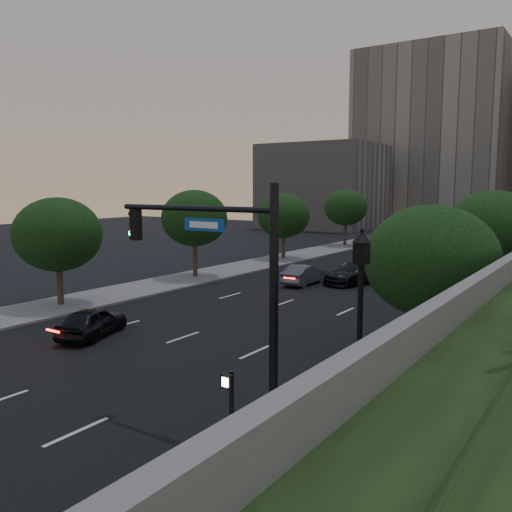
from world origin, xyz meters
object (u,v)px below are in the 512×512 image
Objects in this scene: street_lamp at (360,321)px; sedan_far_left at (378,241)px; sedan_near_right at (357,273)px; traffic_signal_mast at (240,307)px; pedestrian_a at (389,363)px; pedestrian_b at (453,322)px; sedan_far_right at (453,257)px; sedan_mid_left at (304,274)px; pedestrian_c at (440,309)px; sedan_near_left at (92,322)px.

street_lamp reaches higher than sedan_far_left.
street_lamp is at bearing -49.10° from sedan_near_right.
sedan_near_right is (-7.05, 24.22, -2.87)m from traffic_signal_mast.
traffic_signal_mast is 6.57m from pedestrian_a.
sedan_far_right is at bearing -81.55° from pedestrian_b.
sedan_far_right is 2.94× the size of pedestrian_a.
sedan_mid_left is 2.70× the size of pedestrian_a.
sedan_mid_left is 2.79× the size of pedestrian_b.
pedestrian_b is at bearing 142.98° from sedan_mid_left.
sedan_far_left is 1.06× the size of sedan_far_right.
sedan_mid_left is at bearing -57.02° from pedestrian_a.
pedestrian_c is at bearing 83.77° from traffic_signal_mast.
sedan_near_left is 0.87× the size of sedan_far_right.
street_lamp is 46.34m from sedan_far_left.
street_lamp reaches higher than sedan_near_left.
pedestrian_b is at bearing 78.69° from traffic_signal_mast.
sedan_far_left is (-4.47, 25.70, -0.02)m from sedan_mid_left.
sedan_far_right reaches higher than sedan_near_left.
sedan_near_right is at bearing 113.63° from street_lamp.
sedan_far_right is at bearing 148.12° from sedan_far_left.
sedan_mid_left is at bearing 114.66° from traffic_signal_mast.
sedan_far_left is 38.74m from pedestrian_b.
sedan_mid_left is at bearing -32.84° from pedestrian_c.
sedan_near_left is 33.94m from sedan_far_right.
pedestrian_c is (8.61, -9.94, 0.30)m from sedan_near_right.
sedan_near_left is 17.55m from sedan_mid_left.
pedestrian_b is at bearing -32.79° from sedan_near_right.
sedan_near_right is at bearing -142.58° from sedan_mid_left.
sedan_mid_left is at bearing -113.75° from sedan_near_left.
sedan_near_right is 20.86m from pedestrian_a.
sedan_far_left is at bearing -69.57° from pedestrian_b.
sedan_near_right is at bearing -67.55° from pedestrian_a.
pedestrian_a reaches higher than pedestrian_b.
pedestrian_a is (16.73, -42.00, 0.26)m from sedan_far_left.
pedestrian_a is 8.76m from pedestrian_c.
pedestrian_c is at bearing -89.56° from pedestrian_a.
pedestrian_c is at bearing 145.68° from sedan_mid_left.
sedan_far_right is (7.91, 33.00, 0.10)m from sedan_near_left.
sedan_near_left is 43.29m from sedan_far_left.
sedan_near_right is 3.41× the size of pedestrian_a.
street_lamp is 10.22m from pedestrian_c.
sedan_far_right is 25.37m from pedestrian_b.
pedestrian_a is (9.28, -18.68, 0.16)m from sedan_near_right.
sedan_near_left is 16.41m from pedestrian_b.
street_lamp is 21.96m from sedan_near_right.
pedestrian_b is (12.58, -9.09, 0.21)m from sedan_mid_left.
sedan_far_left is (-14.49, 47.55, -2.97)m from traffic_signal_mast.
pedestrian_c is at bearing -161.67° from sedan_near_left.
traffic_signal_mast is at bearing -95.49° from sedan_far_right.
street_lamp is at bearing 67.58° from traffic_signal_mast.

